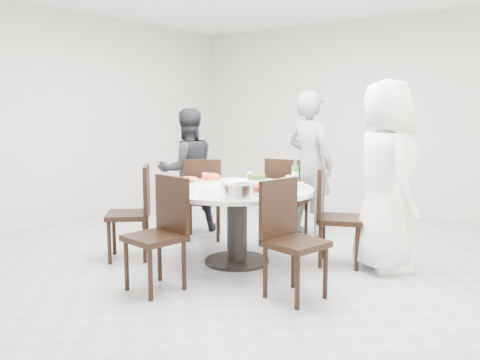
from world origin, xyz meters
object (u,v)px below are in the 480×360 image
Objects in this scene: dining_table at (237,225)px; rice_bowl at (238,191)px; diner_right at (385,176)px; beverage_bottle at (295,172)px; diner_middle at (310,164)px; chair_nw at (204,198)px; chair_ne at (340,217)px; chair_se at (296,241)px; soup_bowl at (183,186)px; chair_sw at (128,213)px; chair_s at (154,235)px; chair_n at (288,198)px; diner_left at (187,171)px.

rice_bowl is at bearing -52.44° from dining_table.
diner_right is 0.91m from beverage_bottle.
diner_middle is (-1.20, 0.76, -0.03)m from diner_right.
chair_ne is at bearing 142.86° from chair_nw.
diner_middle reaches higher than chair_ne.
diner_middle is at bearing -173.47° from chair_nw.
beverage_bottle is at bearing 41.76° from chair_se.
beverage_bottle is at bearing 90.31° from rice_bowl.
soup_bowl is at bearing -179.25° from rice_bowl.
diner_middle is at bearing 99.28° from rice_bowl.
diner_right reaches higher than chair_sw.
dining_table is at bearing 93.51° from chair_s.
chair_nw is 1.59m from rice_bowl.
chair_nw is 1.00× the size of chair_se.
chair_ne is at bearing 78.49° from chair_sw.
chair_ne reaches higher than soup_bowl.
chair_se is 2.15m from diner_middle.
beverage_bottle is (-0.62, 1.05, 0.40)m from chair_se.
rice_bowl is at bearing 95.70° from chair_n.
chair_s is at bearing -70.16° from soup_bowl.
beverage_bottle is (0.42, 1.58, 0.40)m from chair_s.
diner_left is (-2.51, 0.04, -0.13)m from diner_right.
chair_s is 2.47m from diner_middle.
chair_n is at bearing 26.32° from diner_right.
chair_sw is 3.92× the size of beverage_bottle.
dining_table is 5.29× the size of rice_bowl.
chair_se is 3.33× the size of soup_bowl.
chair_nw is at bearing 67.75° from chair_ne.
chair_se is at bearing -5.71° from rice_bowl.
diner_right is 6.25× the size of soup_bowl.
chair_ne reaches higher than rice_bowl.
chair_se is at bearing 122.22° from diner_right.
chair_n and chair_se have the same top height.
beverage_bottle is (0.30, -0.86, 0.01)m from diner_middle.
rice_bowl is (-0.90, -1.09, -0.08)m from diner_right.
rice_bowl is (0.42, 0.60, 0.34)m from chair_s.
diner_right is at bearing -2.68° from chair_se.
dining_table is 1.49m from diner_right.
rice_bowl is at bearing 85.52° from diner_left.
diner_left is 5.32× the size of soup_bowl.
diner_right is 6.28× the size of rice_bowl.
chair_nw is 1.08m from chair_sw.
dining_table is at bearing 91.97° from diner_left.
diner_left reaches higher than chair_se.
diner_left is (-2.22, 1.19, 0.28)m from chair_se.
chair_n is 3.92× the size of beverage_bottle.
soup_bowl is at bearing 98.77° from chair_se.
beverage_bottle is at bearing 115.52° from diner_left.
chair_n is 0.63× the size of diner_left.
beverage_bottle is (1.29, 1.10, 0.40)m from chair_sw.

